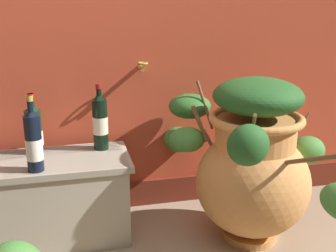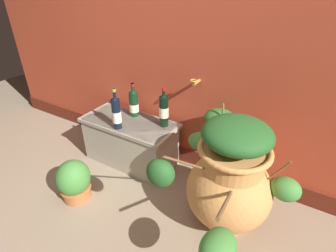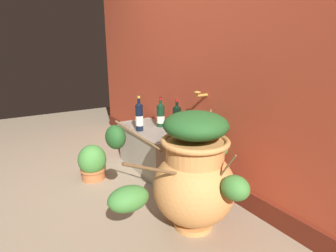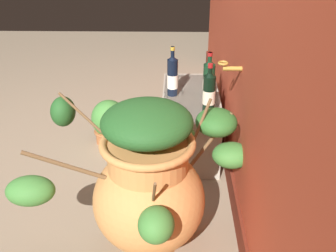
# 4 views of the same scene
# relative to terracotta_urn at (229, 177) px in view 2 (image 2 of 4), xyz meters

# --- Properties ---
(back_wall) EXTENTS (4.40, 0.33, 2.60)m
(back_wall) POSITION_rel_terracotta_urn_xyz_m (-0.54, 0.56, 0.90)
(back_wall) COLOR #B74228
(back_wall) RESTS_ON ground_plane
(terracotta_urn) EXTENTS (0.77, 1.15, 0.80)m
(terracotta_urn) POSITION_rel_terracotta_urn_xyz_m (0.00, 0.00, 0.00)
(terracotta_urn) COLOR #D68E4C
(terracotta_urn) RESTS_ON ground_plane
(stone_ledge) EXTENTS (0.83, 0.38, 0.41)m
(stone_ledge) POSITION_rel_terracotta_urn_xyz_m (-0.96, 0.22, -0.17)
(stone_ledge) COLOR #B2A893
(stone_ledge) RESTS_ON ground_plane
(wine_bottle_left) EXTENTS (0.07, 0.07, 0.34)m
(wine_bottle_left) POSITION_rel_terracotta_urn_xyz_m (-0.98, 0.10, 0.16)
(wine_bottle_left) COLOR black
(wine_bottle_left) RESTS_ON stone_ledge
(wine_bottle_middle) EXTENTS (0.08, 0.08, 0.33)m
(wine_bottle_middle) POSITION_rel_terracotta_urn_xyz_m (-0.67, 0.32, 0.16)
(wine_bottle_middle) COLOR black
(wine_bottle_middle) RESTS_ON stone_ledge
(wine_bottle_right) EXTENTS (0.08, 0.08, 0.30)m
(wine_bottle_right) POSITION_rel_terracotta_urn_xyz_m (-0.99, 0.34, 0.14)
(wine_bottle_right) COLOR black
(wine_bottle_right) RESTS_ON stone_ledge
(potted_shrub) EXTENTS (0.24, 0.26, 0.33)m
(potted_shrub) POSITION_rel_terracotta_urn_xyz_m (-1.05, -0.36, -0.24)
(potted_shrub) COLOR #B26638
(potted_shrub) RESTS_ON ground_plane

